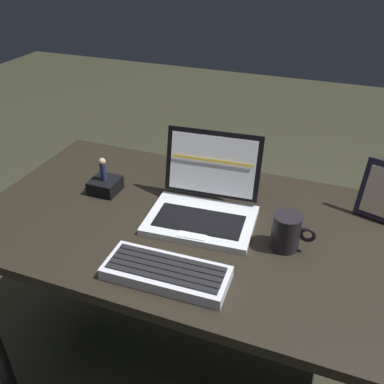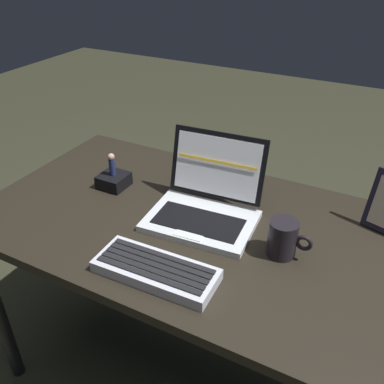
{
  "view_description": "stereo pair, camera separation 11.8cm",
  "coord_description": "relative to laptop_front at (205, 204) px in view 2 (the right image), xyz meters",
  "views": [
    {
      "loc": [
        0.27,
        -0.95,
        1.45
      ],
      "look_at": [
        -0.09,
        -0.01,
        0.83
      ],
      "focal_mm": 39.24,
      "sensor_mm": 36.0,
      "label": 1
    },
    {
      "loc": [
        0.37,
        -0.9,
        1.45
      ],
      "look_at": [
        -0.09,
        -0.01,
        0.83
      ],
      "focal_mm": 39.24,
      "sensor_mm": 36.0,
      "label": 2
    }
  ],
  "objects": [
    {
      "name": "external_keyboard",
      "position": [
        0.0,
        -0.28,
        -0.03
      ],
      "size": [
        0.32,
        0.13,
        0.04
      ],
      "color": "silver",
      "rests_on": "desk"
    },
    {
      "name": "figurine",
      "position": [
        -0.35,
        0.02,
        0.04
      ],
      "size": [
        0.02,
        0.02,
        0.08
      ],
      "color": "navy",
      "rests_on": "figurine_stand"
    },
    {
      "name": "ground_plane",
      "position": [
        0.07,
        -0.04,
        -0.76
      ],
      "size": [
        8.0,
        8.0,
        0.0
      ],
      "primitive_type": "plane",
      "color": "#323323"
    },
    {
      "name": "coffee_mug",
      "position": [
        0.26,
        -0.06,
        0.01
      ],
      "size": [
        0.12,
        0.08,
        0.1
      ],
      "color": "black",
      "rests_on": "desk"
    },
    {
      "name": "figurine_stand",
      "position": [
        -0.35,
        0.02,
        -0.02
      ],
      "size": [
        0.09,
        0.09,
        0.04
      ],
      "primitive_type": "cube",
      "color": "black",
      "rests_on": "desk"
    },
    {
      "name": "desk",
      "position": [
        0.07,
        -0.04,
        -0.11
      ],
      "size": [
        1.49,
        0.74,
        0.72
      ],
      "color": "black",
      "rests_on": "ground"
    },
    {
      "name": "laptop_front",
      "position": [
        0.0,
        0.0,
        0.0
      ],
      "size": [
        0.33,
        0.29,
        0.23
      ],
      "color": "silver",
      "rests_on": "desk"
    }
  ]
}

